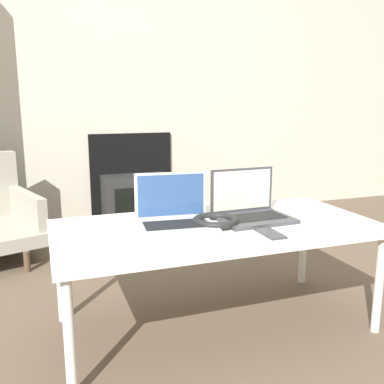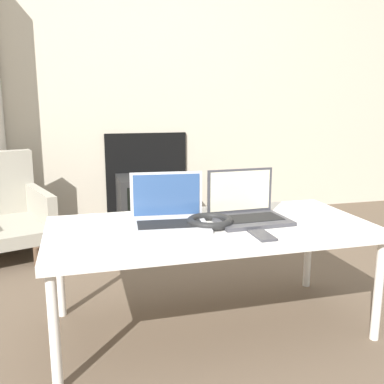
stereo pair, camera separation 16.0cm
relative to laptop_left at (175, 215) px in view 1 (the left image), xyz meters
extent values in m
plane|color=brown|center=(0.17, -0.30, -0.50)|extent=(14.00, 14.00, 0.00)
cube|color=#B7AD99|center=(0.17, 1.89, 0.80)|extent=(7.00, 0.06, 2.60)
cube|color=black|center=(0.20, 1.85, -0.15)|extent=(0.67, 0.03, 0.71)
cube|color=silver|center=(0.17, -0.04, -0.06)|extent=(1.33, 0.63, 0.04)
cylinder|color=silver|center=(-0.45, -0.31, -0.29)|extent=(0.04, 0.04, 0.42)
cylinder|color=silver|center=(0.79, -0.31, -0.29)|extent=(0.04, 0.04, 0.42)
cylinder|color=silver|center=(-0.45, 0.24, -0.29)|extent=(0.04, 0.04, 0.42)
cylinder|color=silver|center=(0.79, 0.24, -0.29)|extent=(0.04, 0.04, 0.42)
cube|color=#B2B2B7|center=(0.00, -0.04, -0.04)|extent=(0.33, 0.27, 0.02)
cube|color=black|center=(0.00, -0.04, -0.03)|extent=(0.27, 0.16, 0.00)
cube|color=#B2B2B7|center=(0.01, 0.08, 0.07)|extent=(0.30, 0.04, 0.19)
cube|color=#2D4C7F|center=(0.01, 0.07, 0.07)|extent=(0.28, 0.03, 0.17)
cube|color=#38383D|center=(0.34, -0.04, -0.04)|extent=(0.31, 0.25, 0.02)
cube|color=black|center=(0.34, -0.04, -0.03)|extent=(0.26, 0.14, 0.00)
cube|color=#38383D|center=(0.34, 0.08, 0.07)|extent=(0.31, 0.02, 0.19)
cube|color=beige|center=(0.34, 0.07, 0.07)|extent=(0.28, 0.01, 0.17)
torus|color=black|center=(0.16, -0.05, -0.03)|extent=(0.19, 0.19, 0.03)
cube|color=#333338|center=(0.31, -0.24, -0.04)|extent=(0.06, 0.14, 0.01)
cube|color=black|center=(0.20, 1.63, -0.31)|extent=(0.52, 0.42, 0.39)
cube|color=black|center=(0.20, 1.42, -0.31)|extent=(0.43, 0.01, 0.30)
cube|color=gray|center=(-0.61, 1.27, -0.20)|extent=(0.25, 0.60, 0.20)
cylinder|color=#4C3828|center=(-0.61, 0.90, -0.44)|extent=(0.04, 0.04, 0.12)
cylinder|color=#4C3828|center=(-0.61, 1.47, -0.44)|extent=(0.04, 0.04, 0.12)
camera|label=1|loc=(-0.50, -1.61, 0.45)|focal=40.00mm
camera|label=2|loc=(-0.35, -1.66, 0.45)|focal=40.00mm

